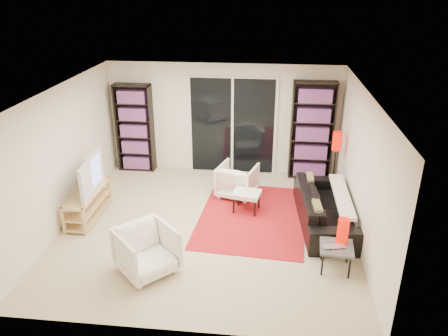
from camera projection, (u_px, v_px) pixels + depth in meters
The scene contains 20 objects.
floor at pixel (208, 226), 7.68m from camera, with size 5.00×5.00×0.00m, color #C3B491.
wall_back at pixel (223, 119), 9.48m from camera, with size 5.00×0.02×2.40m, color white.
wall_front at pixel (175, 249), 4.93m from camera, with size 5.00×0.02×2.40m, color white.
wall_left at pixel (62, 157), 7.45m from camera, with size 0.02×5.00×2.40m, color white.
wall_right at pixel (362, 170), 6.96m from camera, with size 0.02×5.00×2.40m, color white.
ceiling at pixel (206, 92), 6.72m from camera, with size 5.00×5.00×0.02m, color white.
sliding_door at pixel (232, 126), 9.49m from camera, with size 1.92×0.08×2.16m.
bookshelf_left at pixel (135, 128), 9.61m from camera, with size 0.80×0.30×1.95m.
bookshelf_right at pixel (312, 131), 9.20m from camera, with size 0.90×0.30×2.10m.
tv_stand at pixel (88, 203), 7.90m from camera, with size 0.42×1.31×0.50m.
tv at pixel (85, 175), 7.67m from camera, with size 1.13×0.15×0.65m, color black.
rug at pixel (253, 216), 7.99m from camera, with size 1.89×2.56×0.01m, color #B2171E.
sofa at pixel (325, 207), 7.66m from camera, with size 2.16×0.84×0.63m, color black.
armchair_back at pixel (237, 180), 8.65m from camera, with size 0.70×0.72×0.66m, color white.
armchair_front at pixel (147, 251), 6.37m from camera, with size 0.76×0.78×0.71m, color white.
ottoman at pixel (247, 195), 8.04m from camera, with size 0.57×0.50×0.40m.
side_table at pixel (336, 249), 6.42m from camera, with size 0.52×0.52×0.40m.
laptop at pixel (335, 248), 6.33m from camera, with size 0.33×0.21×0.03m, color silver.
table_lamp at pixel (343, 231), 6.44m from camera, with size 0.17×0.17×0.38m, color red.
floor_lamp at pixel (336, 148), 8.38m from camera, with size 0.20×0.20×1.34m.
Camera 1 is at (0.99, -6.56, 4.01)m, focal length 35.00 mm.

